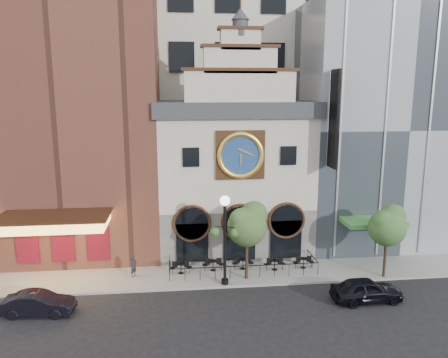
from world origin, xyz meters
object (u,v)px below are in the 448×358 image
Objects in this scene: bistro_1 at (213,264)px; tree_right at (388,225)px; bistro_0 at (181,267)px; car_right at (367,290)px; lamppost at (225,230)px; bistro_4 at (304,262)px; pedestrian at (134,266)px; car_left at (38,304)px; tree_left at (248,223)px; bistro_3 at (275,264)px; bistro_2 at (243,263)px.

tree_right reaches higher than bistro_1.
car_right reaches higher than bistro_0.
lamppost is (-8.70, 3.17, 3.24)m from car_right.
tree_right is (5.31, -2.05, 3.37)m from bistro_4.
pedestrian is at bearing 69.33° from car_right.
tree_left is at bearing -71.04° from car_left.
lamppost is at bearing -34.88° from bistro_0.
car_right is (2.55, -5.26, 0.15)m from bistro_4.
car_right is at bearing -130.72° from tree_right.
bistro_0 is 1.00× the size of bistro_4.
tree_left reaches higher than bistro_0.
bistro_4 is at bearing 32.99° from lamppost.
bistro_3 is at bearing -177.25° from bistro_4.
bistro_1 is at bearing -52.24° from pedestrian.
bistro_3 is 1.02× the size of pedestrian.
tree_right is (2.76, 3.21, 3.22)m from car_right.
bistro_4 is 0.35× the size of car_right.
pedestrian is (-15.01, 5.10, 0.16)m from car_right.
bistro_3 is 0.35× the size of car_right.
bistro_0 is 1.00× the size of bistro_3.
car_right reaches higher than bistro_2.
bistro_4 is at bearing -70.45° from car_left.
lamppost is (-6.15, -2.08, 3.39)m from bistro_4.
bistro_2 is 1.00× the size of bistro_3.
bistro_0 and bistro_3 have the same top height.
bistro_4 is 0.37× the size of car_left.
car_left is 0.77× the size of tree_left.
bistro_4 is 6.62m from tree_right.
bistro_4 is 1.02× the size of pedestrian.
bistro_2 and bistro_4 have the same top height.
bistro_2 is 4.53m from bistro_4.
car_right is at bearing -5.79° from lamppost.
bistro_3 is at bearing -68.78° from car_left.
bistro_0 is 4.96m from lamppost.
bistro_1 is 0.35× the size of car_right.
tree_right is (7.54, -1.94, 3.37)m from bistro_3.
tree_right is (14.43, -2.04, 3.37)m from bistro_0.
bistro_2 is at bearing 1.18° from bistro_1.
bistro_3 is 0.29× the size of tree_left.
lamppost is (-1.62, -2.41, 3.39)m from bistro_2.
bistro_1 is at bearing 144.53° from tree_left.
car_left is at bearing 164.68° from pedestrian.
bistro_2 is at bearing 49.83° from car_right.
tree_left is at bearing -151.33° from bistro_3.
bistro_0 is at bearing 171.96° from tree_right.
car_right is (4.77, -5.15, 0.15)m from bistro_3.
bistro_3 is at bearing 28.67° from tree_left.
bistro_1 is 6.76m from bistro_4.
bistro_1 is 1.00× the size of bistro_4.
bistro_2 is 9.01m from car_right.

